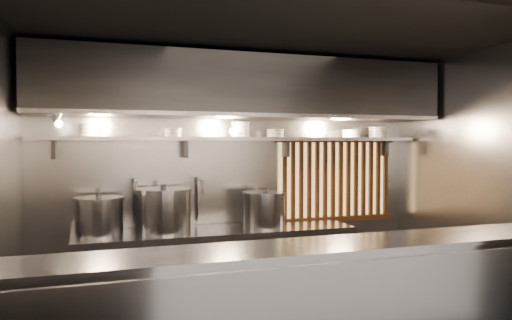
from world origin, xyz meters
TOP-DOWN VIEW (x-y plane):
  - ceiling at (0.00, 0.00)m, footprint 4.50×4.50m
  - wall_back at (0.00, 1.50)m, footprint 4.50×0.00m
  - wall_right at (2.25, 0.00)m, footprint 0.00×3.00m
  - cooking_bench at (-0.30, 1.13)m, footprint 3.00×0.70m
  - bowl_shelf at (0.00, 1.32)m, footprint 4.40×0.34m
  - exhaust_hood at (0.00, 1.10)m, footprint 4.40×0.81m
  - wood_screen at (1.30, 1.45)m, footprint 1.56×0.09m
  - faucet_left at (-1.15, 1.37)m, footprint 0.04×0.30m
  - faucet_right at (-0.45, 1.37)m, footprint 0.04×0.30m
  - heat_lamp at (-1.90, 0.85)m, footprint 0.25×0.35m
  - pendant_bulb at (-0.10, 1.20)m, footprint 0.09×0.09m
  - stock_pot_left at (-0.88, 1.16)m, footprint 0.61×0.61m
  - stock_pot_mid at (-1.52, 1.16)m, footprint 0.61×0.61m
  - stock_pot_right at (0.23, 1.11)m, footprint 0.62×0.62m
  - bowl_stack_0 at (-1.59, 1.32)m, footprint 0.23×0.23m
  - bowl_stack_1 at (-0.74, 1.32)m, footprint 0.20×0.20m
  - bowl_stack_2 at (0.02, 1.32)m, footprint 0.22×0.22m
  - bowl_stack_3 at (0.44, 1.32)m, footprint 0.21×0.21m
  - bowl_stack_4 at (1.43, 1.32)m, footprint 0.23×0.23m
  - bowl_stack_5 at (1.80, 1.32)m, footprint 0.23×0.23m

SIDE VIEW (x-z plane):
  - cooking_bench at x=-0.30m, z-range 0.00..0.90m
  - stock_pot_right at x=0.23m, z-range 0.88..1.31m
  - stock_pot_mid at x=-1.52m, z-range 0.88..1.31m
  - stock_pot_left at x=-0.88m, z-range 0.88..1.38m
  - faucet_left at x=-1.15m, z-range 1.06..1.56m
  - faucet_right at x=-0.45m, z-range 1.06..1.56m
  - wood_screen at x=1.30m, z-range 0.86..1.90m
  - wall_back at x=0.00m, z-range -0.85..3.65m
  - wall_right at x=2.25m, z-range -0.10..2.90m
  - bowl_shelf at x=0.00m, z-range 1.86..1.90m
  - bowl_stack_4 at x=1.43m, z-range 1.90..1.99m
  - bowl_stack_3 at x=0.44m, z-range 1.90..1.99m
  - bowl_stack_1 at x=-0.74m, z-range 1.90..1.99m
  - pendant_bulb at x=-0.10m, z-range 1.87..2.05m
  - bowl_stack_0 at x=-1.59m, z-range 1.90..2.03m
  - bowl_stack_5 at x=1.80m, z-range 1.90..2.03m
  - bowl_stack_2 at x=0.02m, z-range 1.90..2.07m
  - heat_lamp at x=-1.90m, z-range 1.97..2.17m
  - exhaust_hood at x=0.00m, z-range 2.10..2.75m
  - ceiling at x=0.00m, z-range 2.80..2.80m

